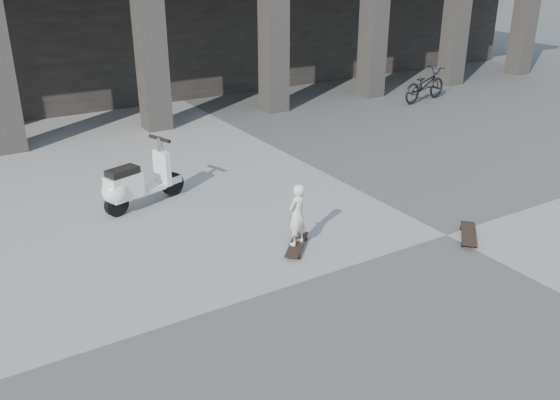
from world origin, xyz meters
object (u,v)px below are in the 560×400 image
child (297,215)px  bicycle (425,85)px  longboard (297,245)px  scooter (131,185)px  skateboard_spare (468,234)px

child → bicycle: 10.68m
longboard → child: (0.00, 0.00, 0.51)m
longboard → scooter: (-1.69, 2.79, 0.40)m
longboard → scooter: bearing=74.8°
skateboard_spare → scooter: bearing=93.0°
scooter → skateboard_spare: bearing=-61.1°
longboard → bicycle: bicycle is taller
longboard → child: size_ratio=0.81×
skateboard_spare → scooter: scooter is taller
scooter → bicycle: (10.38, 3.41, 0.02)m
scooter → bicycle: scooter is taller
longboard → skateboard_spare: 2.81m
child → scooter: (-1.69, 2.79, -0.11)m
scooter → bicycle: size_ratio=0.87×
child → scooter: scooter is taller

